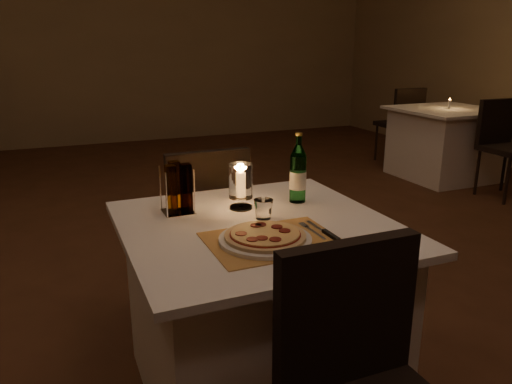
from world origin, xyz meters
name	(u,v)px	position (x,y,z in m)	size (l,w,h in m)	color
floor	(241,295)	(0.00, 0.00, -0.01)	(8.00, 10.00, 0.02)	#4C2A18
wall_back	(109,35)	(0.00, 5.01, 1.50)	(8.00, 0.02, 3.00)	#947A56
main_table	(258,310)	(-0.24, -0.81, 0.37)	(1.00, 1.00, 0.74)	white
chair_near	(364,379)	(-0.24, -1.52, 0.55)	(0.42, 0.42, 0.90)	black
chair_far	(204,214)	(-0.24, -0.10, 0.55)	(0.42, 0.42, 0.90)	black
placemat	(273,241)	(-0.26, -0.99, 0.74)	(0.45, 0.34, 0.00)	#C38B43
plate	(265,240)	(-0.29, -0.99, 0.75)	(0.32, 0.32, 0.01)	white
pizza	(265,235)	(-0.29, -0.99, 0.77)	(0.28, 0.28, 0.02)	#D8B77F
fork	(311,230)	(-0.09, -0.96, 0.75)	(0.02, 0.18, 0.00)	silver
knife	(328,233)	(-0.06, -1.02, 0.75)	(0.02, 0.22, 0.01)	black
tumbler	(263,209)	(-0.19, -0.76, 0.78)	(0.08, 0.08, 0.08)	white
water_bottle	(298,174)	(0.03, -0.62, 0.86)	(0.07, 0.07, 0.30)	#61B56E
hurricane_candle	(241,183)	(-0.23, -0.61, 0.85)	(0.10, 0.10, 0.19)	white
cruet_caddy	(178,190)	(-0.48, -0.58, 0.84)	(0.12, 0.12, 0.21)	white
neighbor_table_right	(445,143)	(2.96, 1.60, 0.37)	(1.00, 1.00, 0.74)	white
neighbor_chair_ra	(503,138)	(2.96, 0.89, 0.55)	(0.42, 0.42, 0.90)	black
neighbor_chair_rb	(403,118)	(2.96, 2.32, 0.55)	(0.42, 0.42, 0.90)	black
neighbor_candle_right	(449,104)	(2.96, 1.60, 0.79)	(0.03, 0.03, 0.11)	white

